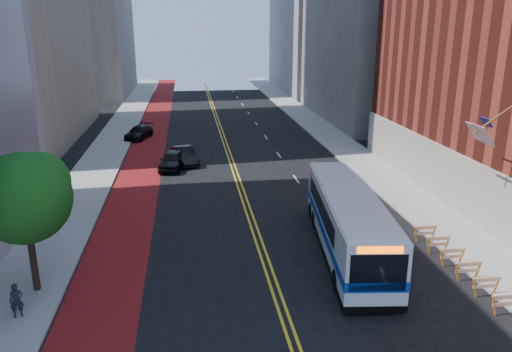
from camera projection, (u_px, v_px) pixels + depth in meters
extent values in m
plane|color=black|center=(296.00, 349.00, 19.63)|extent=(160.00, 160.00, 0.00)
cube|color=gray|center=(101.00, 160.00, 46.45)|extent=(4.00, 140.00, 0.15)
cube|color=gray|center=(350.00, 152.00, 49.59)|extent=(4.00, 140.00, 0.15)
cube|color=maroon|center=(144.00, 159.00, 46.98)|extent=(3.60, 140.00, 0.01)
cube|color=gold|center=(228.00, 157.00, 48.02)|extent=(0.14, 140.00, 0.01)
cube|color=gold|center=(232.00, 156.00, 48.07)|extent=(0.14, 140.00, 0.01)
cube|color=silver|center=(362.00, 270.00, 25.94)|extent=(0.14, 2.20, 0.01)
cube|color=silver|center=(321.00, 214.00, 33.52)|extent=(0.14, 2.20, 0.01)
cube|color=silver|center=(296.00, 179.00, 41.10)|extent=(0.14, 2.20, 0.01)
cube|color=silver|center=(279.00, 155.00, 48.67)|extent=(0.14, 2.20, 0.01)
cube|color=silver|center=(266.00, 137.00, 56.25)|extent=(0.14, 2.20, 0.01)
cube|color=silver|center=(256.00, 124.00, 63.83)|extent=(0.14, 2.20, 0.01)
cube|color=silver|center=(249.00, 113.00, 71.40)|extent=(0.14, 2.20, 0.01)
cube|color=silver|center=(242.00, 104.00, 78.98)|extent=(0.14, 2.20, 0.01)
cube|color=silver|center=(237.00, 97.00, 86.56)|extent=(0.14, 2.20, 0.01)
cube|color=silver|center=(233.00, 91.00, 94.13)|extent=(0.14, 2.20, 0.01)
cube|color=silver|center=(229.00, 86.00, 101.71)|extent=(0.14, 2.20, 0.01)
cube|color=#9E9384|center=(470.00, 189.00, 32.25)|extent=(0.50, 36.00, 4.00)
cube|color=black|center=(461.00, 197.00, 33.48)|extent=(0.35, 2.80, 2.20)
cube|color=black|center=(415.00, 169.00, 40.10)|extent=(0.35, 2.80, 2.20)
cylinder|color=#A57F33|center=(500.00, 115.00, 26.64)|extent=(2.85, 0.12, 2.05)
cube|color=#B21419|center=(480.00, 134.00, 26.81)|extent=(0.75, 1.90, 1.05)
cube|color=navy|center=(486.00, 122.00, 27.14)|extent=(0.39, 0.85, 0.52)
cube|color=orange|center=(494.00, 306.00, 21.71)|extent=(0.32, 0.06, 0.99)
cube|color=orange|center=(507.00, 297.00, 21.67)|extent=(1.25, 0.05, 0.22)
cube|color=orange|center=(506.00, 304.00, 21.77)|extent=(1.25, 0.05, 0.18)
cube|color=orange|center=(474.00, 288.00, 23.18)|extent=(0.32, 0.06, 0.99)
cube|color=orange|center=(496.00, 286.00, 23.32)|extent=(0.32, 0.06, 0.99)
cube|color=orange|center=(487.00, 280.00, 23.14)|extent=(1.25, 0.05, 0.22)
cube|color=orange|center=(486.00, 286.00, 23.24)|extent=(1.25, 0.05, 0.18)
cube|color=orange|center=(457.00, 272.00, 24.65)|extent=(0.32, 0.06, 0.99)
cube|color=orange|center=(478.00, 271.00, 24.79)|extent=(0.32, 0.06, 0.99)
cube|color=orange|center=(469.00, 264.00, 24.60)|extent=(1.25, 0.05, 0.22)
cube|color=orange|center=(468.00, 271.00, 24.71)|extent=(1.25, 0.05, 0.18)
cube|color=orange|center=(442.00, 258.00, 26.12)|extent=(0.32, 0.06, 0.99)
cube|color=orange|center=(461.00, 257.00, 26.26)|extent=(0.32, 0.06, 0.99)
cube|color=orange|center=(452.00, 251.00, 26.07)|extent=(1.25, 0.05, 0.22)
cube|color=orange|center=(452.00, 257.00, 26.17)|extent=(1.25, 0.05, 0.18)
cube|color=orange|center=(428.00, 246.00, 27.58)|extent=(0.32, 0.06, 0.99)
cube|color=orange|center=(447.00, 245.00, 27.73)|extent=(0.32, 0.06, 0.99)
cube|color=orange|center=(438.00, 239.00, 27.54)|extent=(1.25, 0.05, 0.22)
cube|color=orange|center=(438.00, 244.00, 27.64)|extent=(1.25, 0.05, 0.18)
cube|color=orange|center=(416.00, 235.00, 29.05)|extent=(0.32, 0.06, 0.99)
cube|color=orange|center=(434.00, 234.00, 29.20)|extent=(0.32, 0.06, 0.99)
cube|color=orange|center=(425.00, 228.00, 29.01)|extent=(1.25, 0.05, 0.22)
cube|color=orange|center=(425.00, 233.00, 29.11)|extent=(1.25, 0.05, 0.18)
cylinder|color=black|center=(33.00, 258.00, 23.32)|extent=(0.32, 0.32, 3.20)
sphere|color=#113E0D|center=(24.00, 198.00, 22.44)|extent=(4.20, 4.20, 4.20)
sphere|color=#113E0D|center=(39.00, 182.00, 22.73)|extent=(2.80, 2.80, 2.80)
sphere|color=#113E0D|center=(9.00, 192.00, 21.98)|extent=(2.40, 2.40, 2.40)
cube|color=silver|center=(348.00, 221.00, 27.36)|extent=(4.28, 13.13, 3.06)
cube|color=#0B379B|center=(348.00, 229.00, 27.49)|extent=(4.32, 13.18, 0.48)
cube|color=black|center=(346.00, 207.00, 28.03)|extent=(3.88, 9.30, 1.02)
cube|color=black|center=(378.00, 273.00, 21.16)|extent=(2.45, 0.39, 1.72)
cube|color=black|center=(330.00, 178.00, 33.36)|extent=(2.23, 0.37, 1.07)
cube|color=#FF5905|center=(380.00, 250.00, 20.83)|extent=(1.95, 0.31, 0.32)
cube|color=silver|center=(350.00, 194.00, 26.90)|extent=(4.06, 12.48, 0.13)
cube|color=black|center=(347.00, 246.00, 27.81)|extent=(4.31, 13.17, 0.32)
cylinder|color=black|center=(337.00, 280.00, 23.79)|extent=(0.45, 1.10, 1.07)
cylinder|color=black|center=(390.00, 280.00, 23.84)|extent=(0.45, 1.10, 1.07)
cylinder|color=black|center=(315.00, 219.00, 31.19)|extent=(0.45, 1.10, 1.07)
cylinder|color=black|center=(356.00, 219.00, 31.24)|extent=(0.45, 1.10, 1.07)
cylinder|color=black|center=(312.00, 211.00, 32.67)|extent=(0.45, 1.10, 1.07)
cylinder|color=black|center=(351.00, 210.00, 32.72)|extent=(0.45, 1.10, 1.07)
imported|color=black|center=(172.00, 160.00, 43.74)|extent=(2.64, 4.92, 1.59)
imported|color=black|center=(184.00, 156.00, 45.37)|extent=(2.81, 4.90, 1.53)
imported|color=black|center=(139.00, 132.00, 55.39)|extent=(3.34, 5.14, 1.39)
imported|color=black|center=(17.00, 301.00, 21.33)|extent=(0.65, 0.53, 1.54)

